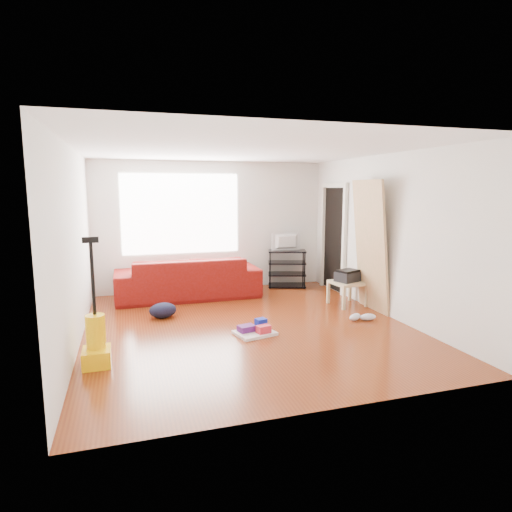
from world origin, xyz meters
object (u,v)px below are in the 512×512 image
object	(u,v)px
vacuum	(96,342)
side_table	(347,285)
bucket	(196,300)
tv_stand	(287,268)
cleaning_tray	(255,330)
backpack	(163,317)
sofa	(188,297)

from	to	relation	value
vacuum	side_table	bearing A→B (deg)	19.17
bucket	vacuum	world-z (taller)	vacuum
tv_stand	side_table	distance (m)	1.67
cleaning_tray	vacuum	world-z (taller)	vacuum
cleaning_tray	backpack	bearing A→B (deg)	134.90
bucket	sofa	bearing A→B (deg)	110.12
backpack	vacuum	size ratio (longest dim) A/B	0.29
tv_stand	vacuum	distance (m)	4.61
vacuum	sofa	bearing A→B (deg)	61.96
side_table	backpack	size ratio (longest dim) A/B	1.33
tv_stand	bucket	size ratio (longest dim) A/B	3.02
side_table	cleaning_tray	distance (m)	2.19
bucket	cleaning_tray	distance (m)	2.09
tv_stand	backpack	xyz separation A→B (m)	(-2.60, -1.42, -0.38)
bucket	cleaning_tray	world-z (taller)	cleaning_tray
sofa	vacuum	bearing A→B (deg)	62.76
cleaning_tray	vacuum	size ratio (longest dim) A/B	0.41
tv_stand	cleaning_tray	size ratio (longest dim) A/B	1.43
tv_stand	backpack	world-z (taller)	tv_stand
tv_stand	bucket	distance (m)	2.05
backpack	cleaning_tray	bearing A→B (deg)	-58.32
sofa	backpack	size ratio (longest dim) A/B	6.10
sofa	backpack	world-z (taller)	sofa
cleaning_tray	backpack	size ratio (longest dim) A/B	1.40
sofa	tv_stand	xyz separation A→B (m)	(2.04, 0.27, 0.38)
cleaning_tray	backpack	distance (m)	1.62
tv_stand	sofa	bearing A→B (deg)	-154.17
sofa	vacuum	size ratio (longest dim) A/B	1.78
sofa	side_table	bearing A→B (deg)	152.20
side_table	cleaning_tray	bearing A→B (deg)	-153.35
sofa	bucket	bearing A→B (deg)	110.12
side_table	backpack	distance (m)	3.11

